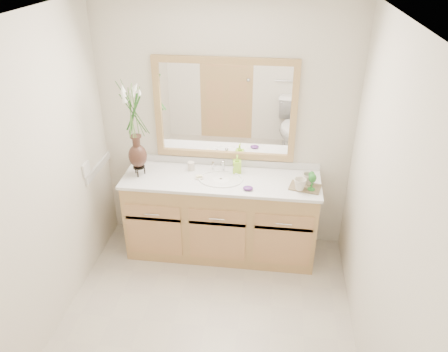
# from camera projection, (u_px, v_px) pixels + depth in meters

# --- Properties ---
(floor) EXTENTS (2.60, 2.60, 0.00)m
(floor) POSITION_uv_depth(u_px,v_px,m) (205.00, 326.00, 3.58)
(floor) COLOR #BAB09F
(floor) RESTS_ON ground
(ceiling) EXTENTS (2.40, 2.60, 0.02)m
(ceiling) POSITION_uv_depth(u_px,v_px,m) (196.00, 20.00, 2.42)
(ceiling) COLOR white
(ceiling) RESTS_ON wall_back
(wall_back) EXTENTS (2.40, 0.02, 2.40)m
(wall_back) POSITION_uv_depth(u_px,v_px,m) (225.00, 130.00, 4.13)
(wall_back) COLOR beige
(wall_back) RESTS_ON floor
(wall_left) EXTENTS (0.02, 2.60, 2.40)m
(wall_left) POSITION_uv_depth(u_px,v_px,m) (37.00, 191.00, 3.13)
(wall_left) COLOR beige
(wall_left) RESTS_ON floor
(wall_right) EXTENTS (0.02, 2.60, 2.40)m
(wall_right) POSITION_uv_depth(u_px,v_px,m) (381.00, 215.00, 2.86)
(wall_right) COLOR beige
(wall_right) RESTS_ON floor
(vanity) EXTENTS (1.80, 0.55, 0.80)m
(vanity) POSITION_uv_depth(u_px,v_px,m) (221.00, 217.00, 4.27)
(vanity) COLOR tan
(vanity) RESTS_ON floor
(counter) EXTENTS (1.84, 0.57, 0.03)m
(counter) POSITION_uv_depth(u_px,v_px,m) (221.00, 180.00, 4.06)
(counter) COLOR silver
(counter) RESTS_ON vanity
(sink) EXTENTS (0.38, 0.34, 0.23)m
(sink) POSITION_uv_depth(u_px,v_px,m) (221.00, 184.00, 4.07)
(sink) COLOR white
(sink) RESTS_ON counter
(mirror) EXTENTS (1.32, 0.04, 0.97)m
(mirror) POSITION_uv_depth(u_px,v_px,m) (225.00, 110.00, 4.01)
(mirror) COLOR white
(mirror) RESTS_ON wall_back
(switch_plate) EXTENTS (0.02, 0.12, 0.12)m
(switch_plate) POSITION_uv_depth(u_px,v_px,m) (86.00, 169.00, 3.90)
(switch_plate) COLOR white
(switch_plate) RESTS_ON wall_left
(flower_vase) EXTENTS (0.20, 0.20, 0.82)m
(flower_vase) POSITION_uv_depth(u_px,v_px,m) (134.00, 119.00, 3.85)
(flower_vase) COLOR black
(flower_vase) RESTS_ON counter
(tumbler) EXTENTS (0.06, 0.06, 0.08)m
(tumbler) POSITION_uv_depth(u_px,v_px,m) (191.00, 166.00, 4.18)
(tumbler) COLOR beige
(tumbler) RESTS_ON counter
(soap_dish) EXTENTS (0.09, 0.09, 0.03)m
(soap_dish) POSITION_uv_depth(u_px,v_px,m) (199.00, 177.00, 4.06)
(soap_dish) COLOR beige
(soap_dish) RESTS_ON counter
(soap_bottle) EXTENTS (0.08, 0.08, 0.16)m
(soap_bottle) POSITION_uv_depth(u_px,v_px,m) (237.00, 165.00, 4.13)
(soap_bottle) COLOR #9DDC33
(soap_bottle) RESTS_ON counter
(purple_dish) EXTENTS (0.11, 0.10, 0.03)m
(purple_dish) POSITION_uv_depth(u_px,v_px,m) (248.00, 188.00, 3.87)
(purple_dish) COLOR #51246E
(purple_dish) RESTS_ON counter
(tray) EXTENTS (0.30, 0.23, 0.01)m
(tray) POSITION_uv_depth(u_px,v_px,m) (305.00, 187.00, 3.90)
(tray) COLOR brown
(tray) RESTS_ON counter
(mug_left) EXTENTS (0.14, 0.13, 0.11)m
(mug_left) POSITION_uv_depth(u_px,v_px,m) (300.00, 184.00, 3.83)
(mug_left) COLOR beige
(mug_left) RESTS_ON tray
(mug_right) EXTENTS (0.15, 0.15, 0.11)m
(mug_right) POSITION_uv_depth(u_px,v_px,m) (308.00, 178.00, 3.92)
(mug_right) COLOR beige
(mug_right) RESTS_ON tray
(goblet_front) EXTENTS (0.07, 0.07, 0.16)m
(goblet_front) POSITION_uv_depth(u_px,v_px,m) (312.00, 179.00, 3.80)
(goblet_front) COLOR #246E26
(goblet_front) RESTS_ON tray
(goblet_back) EXTENTS (0.06, 0.06, 0.13)m
(goblet_back) POSITION_uv_depth(u_px,v_px,m) (312.00, 176.00, 3.90)
(goblet_back) COLOR #246E26
(goblet_back) RESTS_ON tray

